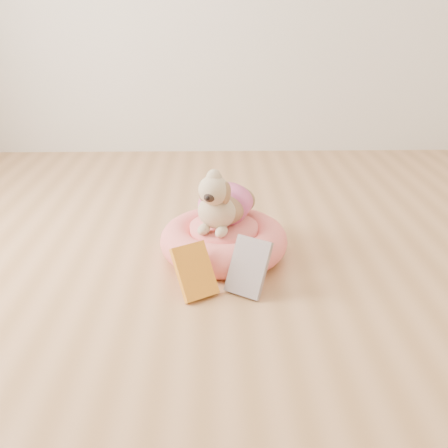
{
  "coord_description": "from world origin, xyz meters",
  "views": [
    {
      "loc": [
        0.04,
        -1.52,
        1.03
      ],
      "look_at": [
        0.08,
        0.45,
        0.17
      ],
      "focal_mm": 40.0,
      "sensor_mm": 36.0,
      "label": 1
    }
  ],
  "objects_px": {
    "dog": "(223,193)",
    "book_white": "(248,267)",
    "pet_bed": "(224,240)",
    "book_yellow": "(195,271)"
  },
  "relations": [
    {
      "from": "dog",
      "to": "book_white",
      "type": "bearing_deg",
      "value": -54.33
    },
    {
      "from": "book_yellow",
      "to": "dog",
      "type": "bearing_deg",
      "value": 41.07
    },
    {
      "from": "book_yellow",
      "to": "book_white",
      "type": "height_order",
      "value": "book_white"
    },
    {
      "from": "book_yellow",
      "to": "book_white",
      "type": "bearing_deg",
      "value": -26.61
    },
    {
      "from": "pet_bed",
      "to": "book_yellow",
      "type": "distance_m",
      "value": 0.35
    },
    {
      "from": "pet_bed",
      "to": "dog",
      "type": "bearing_deg",
      "value": 106.91
    },
    {
      "from": "book_yellow",
      "to": "book_white",
      "type": "xyz_separation_m",
      "value": [
        0.21,
        0.01,
        0.01
      ]
    },
    {
      "from": "dog",
      "to": "book_white",
      "type": "xyz_separation_m",
      "value": [
        0.09,
        -0.33,
        -0.18
      ]
    },
    {
      "from": "dog",
      "to": "book_yellow",
      "type": "height_order",
      "value": "dog"
    },
    {
      "from": "pet_bed",
      "to": "book_white",
      "type": "height_order",
      "value": "book_white"
    }
  ]
}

